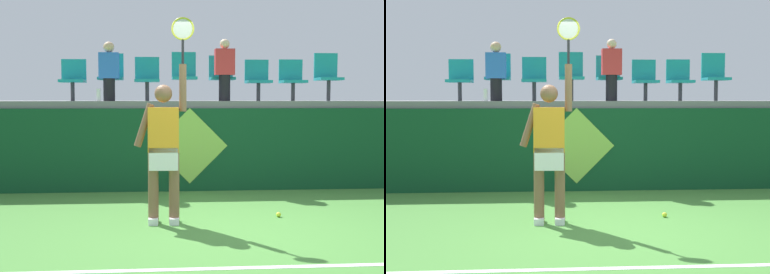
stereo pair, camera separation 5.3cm
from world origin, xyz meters
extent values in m
plane|color=#478438|center=(0.00, 0.00, 0.00)|extent=(40.00, 40.00, 0.00)
cube|color=#0F4223|center=(0.00, 2.82, 0.70)|extent=(10.86, 0.20, 1.40)
cube|color=slate|center=(0.00, 4.09, 1.46)|extent=(10.86, 2.65, 0.12)
cube|color=white|center=(0.00, -1.28, 0.00)|extent=(9.78, 0.08, 0.01)
cube|color=white|center=(-0.91, 0.50, 0.04)|extent=(0.13, 0.26, 0.08)
cube|color=white|center=(-0.65, 0.49, 0.04)|extent=(0.13, 0.26, 0.08)
cylinder|color=brown|center=(-0.91, 0.50, 0.45)|extent=(0.13, 0.13, 0.90)
cylinder|color=brown|center=(-0.65, 0.49, 0.45)|extent=(0.13, 0.13, 0.90)
cube|color=white|center=(-0.78, 0.49, 0.82)|extent=(0.37, 0.24, 0.28)
cube|color=orange|center=(-0.78, 0.49, 1.18)|extent=(0.39, 0.24, 0.55)
sphere|color=brown|center=(-0.78, 0.49, 1.62)|extent=(0.22, 0.22, 0.22)
cylinder|color=brown|center=(-1.02, 0.50, 1.23)|extent=(0.26, 0.10, 0.55)
cylinder|color=brown|center=(-0.54, 0.48, 1.69)|extent=(0.09, 0.09, 0.58)
cylinder|color=black|center=(-0.54, 0.48, 2.13)|extent=(0.03, 0.03, 0.30)
torus|color=gold|center=(-0.54, 0.48, 2.41)|extent=(0.28, 0.03, 0.28)
ellipsoid|color=silver|center=(-0.54, 0.48, 2.41)|extent=(0.24, 0.03, 0.24)
sphere|color=#D1E533|center=(0.73, 0.72, 0.03)|extent=(0.07, 0.07, 0.07)
cylinder|color=white|center=(-1.82, 2.89, 1.62)|extent=(0.07, 0.07, 0.21)
cylinder|color=#38383D|center=(-2.33, 3.42, 1.68)|extent=(0.07, 0.07, 0.33)
cube|color=teal|center=(-2.33, 3.42, 1.87)|extent=(0.44, 0.42, 0.05)
cube|color=teal|center=(-2.33, 3.61, 2.08)|extent=(0.44, 0.04, 0.37)
cylinder|color=#38383D|center=(-1.66, 3.42, 1.70)|extent=(0.07, 0.07, 0.37)
cube|color=teal|center=(-1.66, 3.42, 1.91)|extent=(0.44, 0.42, 0.05)
cube|color=teal|center=(-1.66, 3.61, 2.15)|extent=(0.44, 0.04, 0.43)
cylinder|color=#38383D|center=(-1.01, 3.42, 1.68)|extent=(0.07, 0.07, 0.34)
cube|color=teal|center=(-1.01, 3.42, 1.88)|extent=(0.44, 0.42, 0.05)
cube|color=teal|center=(-1.01, 3.61, 2.11)|extent=(0.44, 0.04, 0.41)
cylinder|color=#38383D|center=(-0.34, 3.42, 1.71)|extent=(0.07, 0.07, 0.38)
cube|color=teal|center=(-0.34, 3.42, 1.92)|extent=(0.44, 0.42, 0.05)
cube|color=teal|center=(-0.34, 3.61, 2.18)|extent=(0.44, 0.04, 0.46)
cylinder|color=#38383D|center=(0.34, 3.42, 1.70)|extent=(0.07, 0.07, 0.38)
cube|color=teal|center=(0.34, 3.42, 1.92)|extent=(0.44, 0.42, 0.05)
cube|color=teal|center=(0.34, 3.61, 2.14)|extent=(0.44, 0.04, 0.40)
cylinder|color=#38383D|center=(1.01, 3.42, 1.68)|extent=(0.07, 0.07, 0.32)
cube|color=teal|center=(1.01, 3.42, 1.86)|extent=(0.44, 0.42, 0.05)
cube|color=teal|center=(1.01, 3.61, 2.08)|extent=(0.44, 0.04, 0.39)
cylinder|color=#38383D|center=(1.65, 3.42, 1.68)|extent=(0.07, 0.07, 0.32)
cube|color=teal|center=(1.65, 3.42, 1.87)|extent=(0.44, 0.42, 0.05)
cube|color=teal|center=(1.65, 3.61, 2.09)|extent=(0.44, 0.04, 0.39)
cylinder|color=#38383D|center=(2.31, 3.42, 1.70)|extent=(0.07, 0.07, 0.37)
cube|color=teal|center=(2.31, 3.42, 1.92)|extent=(0.44, 0.42, 0.05)
cube|color=teal|center=(2.31, 3.61, 2.17)|extent=(0.44, 0.04, 0.46)
cylinder|color=black|center=(0.34, 3.10, 1.74)|extent=(0.20, 0.20, 0.45)
cube|color=red|center=(0.34, 3.10, 2.19)|extent=(0.34, 0.20, 0.45)
sphere|color=beige|center=(0.34, 3.10, 2.50)|extent=(0.17, 0.17, 0.17)
cylinder|color=black|center=(-1.66, 3.10, 1.71)|extent=(0.20, 0.20, 0.39)
cube|color=blue|center=(-1.66, 3.10, 2.12)|extent=(0.34, 0.20, 0.44)
sphere|color=#DBAD84|center=(-1.66, 3.10, 2.43)|extent=(0.19, 0.19, 0.19)
cube|color=#0F4223|center=(-0.30, 2.71, 0.00)|extent=(0.90, 0.01, 0.00)
plane|color=#8CC64C|center=(-0.30, 2.71, 0.77)|extent=(1.27, 0.00, 1.27)
camera|label=1|loc=(-0.92, -5.93, 1.57)|focal=48.61mm
camera|label=2|loc=(-0.86, -5.93, 1.57)|focal=48.61mm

